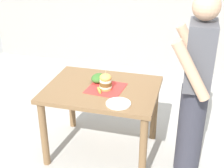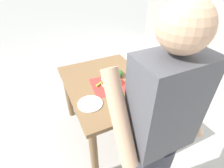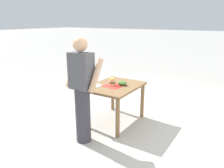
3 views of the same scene
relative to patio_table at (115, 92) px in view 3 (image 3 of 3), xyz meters
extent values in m
plane|color=#ADAAA3|center=(0.00, 0.00, -0.62)|extent=(80.00, 80.00, 0.00)
cube|color=brown|center=(0.00, 0.00, 0.10)|extent=(0.83, 1.08, 0.04)
cylinder|color=brown|center=(-0.35, -0.48, -0.27)|extent=(0.07, 0.07, 0.70)
cylinder|color=brown|center=(0.35, -0.48, -0.27)|extent=(0.07, 0.07, 0.70)
cylinder|color=brown|center=(-0.35, 0.48, -0.27)|extent=(0.07, 0.07, 0.70)
cylinder|color=brown|center=(0.35, 0.48, -0.27)|extent=(0.07, 0.07, 0.70)
cube|color=red|center=(0.01, 0.04, 0.13)|extent=(0.37, 0.37, 0.00)
cylinder|color=gold|center=(0.03, 0.04, 0.14)|extent=(0.11, 0.11, 0.02)
cylinder|color=beige|center=(0.03, 0.04, 0.16)|extent=(0.12, 0.12, 0.02)
cylinder|color=brown|center=(0.03, 0.04, 0.19)|extent=(0.12, 0.12, 0.04)
cylinder|color=beige|center=(0.03, 0.04, 0.21)|extent=(0.11, 0.11, 0.02)
ellipsoid|color=gold|center=(0.03, 0.04, 0.25)|extent=(0.11, 0.11, 0.07)
cylinder|color=#D1B77F|center=(0.03, 0.04, 0.29)|extent=(0.00, 0.00, 0.05)
cylinder|color=#8EA83D|center=(0.09, 0.00, 0.14)|extent=(0.10, 0.07, 0.02)
cylinder|color=white|center=(0.27, 0.23, 0.13)|extent=(0.22, 0.22, 0.01)
cylinder|color=silver|center=(0.26, 0.23, 0.14)|extent=(0.04, 0.17, 0.01)
cylinder|color=silver|center=(0.29, 0.23, 0.14)|extent=(0.03, 0.17, 0.01)
ellipsoid|color=#386B28|center=(-0.12, -0.07, 0.16)|extent=(0.18, 0.14, 0.08)
cylinder|color=#33333D|center=(0.06, 0.87, -0.17)|extent=(0.24, 0.24, 0.90)
cube|color=#4C4C51|center=(0.06, 0.87, 0.56)|extent=(0.36, 0.22, 0.56)
sphere|color=tan|center=(0.06, 0.87, 0.96)|extent=(0.22, 0.22, 0.22)
cylinder|color=tan|center=(-0.17, 0.81, 0.51)|extent=(0.09, 0.34, 0.50)
cylinder|color=tan|center=(0.29, 0.81, 0.51)|extent=(0.09, 0.34, 0.50)
camera|label=1|loc=(2.58, 0.79, 1.47)|focal=50.00mm
camera|label=2|loc=(0.59, 1.35, 1.17)|focal=28.00mm
camera|label=3|loc=(-2.07, 3.32, 1.30)|focal=35.00mm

